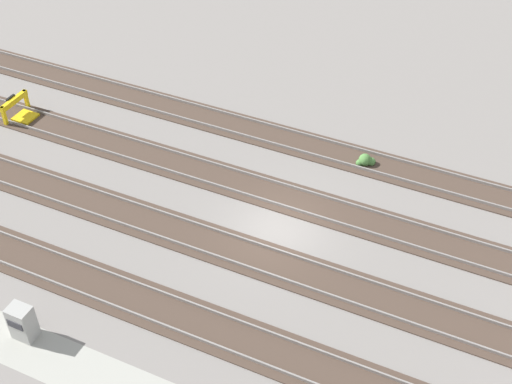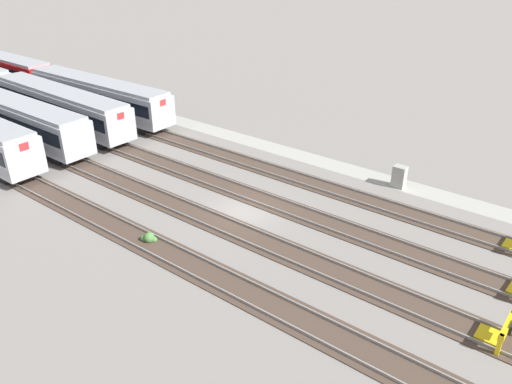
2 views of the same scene
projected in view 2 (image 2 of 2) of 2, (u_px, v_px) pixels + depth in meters
ground_plane at (243, 212)px, 32.39m from camera, size 400.00×400.00×0.00m
service_walkway at (323, 162)px, 39.47m from camera, size 54.00×2.00×0.01m
rail_track_nearest at (297, 178)px, 36.79m from camera, size 90.00×2.23×0.21m
rail_track_near_inner at (262, 199)px, 33.84m from camera, size 90.00×2.24×0.21m
rail_track_middle at (222, 225)px, 30.89m from camera, size 90.00×2.24×0.21m
rail_track_far_inner at (172, 255)px, 27.94m from camera, size 90.00×2.23×0.21m
subway_car_front_row_leftmost at (17, 119)px, 42.64m from camera, size 18.01×2.88×3.70m
subway_car_front_row_left_inner at (61, 107)px, 45.62m from camera, size 18.06×3.23×3.70m
subway_car_front_row_centre at (1, 68)px, 58.77m from camera, size 18.01×2.90×3.70m
subway_car_front_row_rightmost at (99, 96)px, 48.55m from camera, size 18.05×3.20×3.70m
bumper_stop_middle_track at (499, 332)px, 21.86m from camera, size 1.35×2.00×1.22m
electrical_cabinet at (399, 177)px, 35.26m from camera, size 0.90×0.73×1.60m
weed_clump at (149, 238)px, 29.15m from camera, size 0.92×0.70×0.64m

